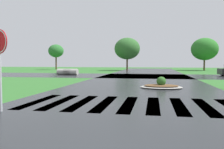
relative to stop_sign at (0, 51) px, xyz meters
name	(u,v)px	position (x,y,z in m)	size (l,w,h in m)	color
asphalt_roadway	(137,89)	(3.84, 6.60, -1.92)	(9.37, 80.00, 0.01)	#232628
asphalt_cross_road	(145,76)	(3.84, 19.04, -1.92)	(90.00, 8.43, 0.01)	#232628
crosswalk_stripes	(129,104)	(3.84, 1.99, -1.92)	(7.65, 3.49, 0.01)	white
stop_sign	(0,51)	(0.00, 0.00, 0.00)	(0.72, 0.30, 2.58)	#B2B5BA
median_island	(161,86)	(5.20, 7.58, -1.78)	(2.48, 1.87, 0.68)	#9E9B93
drainage_pipe_stack	(68,72)	(-5.20, 19.33, -1.55)	(2.52, 0.89, 0.74)	#9E9B93
background_treeline	(194,48)	(11.61, 35.43, 1.91)	(44.79, 7.42, 5.92)	#4C3823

